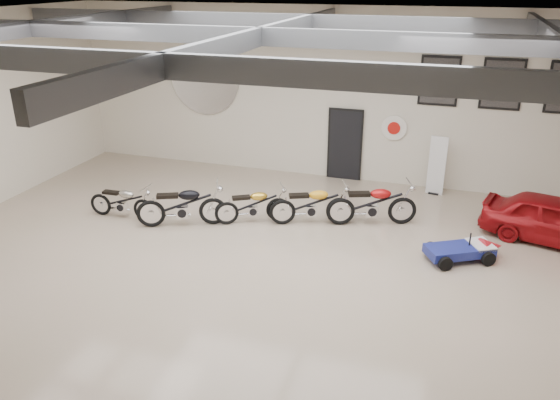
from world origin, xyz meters
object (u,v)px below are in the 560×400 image
(motorcycle_yellow, at_px, (311,204))
(go_kart, at_px, (466,246))
(motorcycle_silver, at_px, (121,201))
(motorcycle_gold, at_px, (252,205))
(vintage_car, at_px, (556,220))
(motorcycle_black, at_px, (182,205))
(banner_stand, at_px, (437,165))
(motorcycle_red, at_px, (372,203))

(motorcycle_yellow, height_order, go_kart, motorcycle_yellow)
(motorcycle_silver, distance_m, motorcycle_gold, 3.35)
(motorcycle_silver, bearing_deg, go_kart, 0.82)
(go_kart, relative_size, vintage_car, 0.55)
(vintage_car, bearing_deg, motorcycle_black, 116.40)
(motorcycle_silver, relative_size, motorcycle_black, 0.82)
(banner_stand, height_order, go_kart, banner_stand)
(motorcycle_gold, bearing_deg, vintage_car, -20.30)
(motorcycle_black, xyz_separation_m, go_kart, (6.68, 0.32, -0.24))
(motorcycle_silver, distance_m, go_kart, 8.37)
(motorcycle_gold, bearing_deg, motorcycle_black, 174.93)
(vintage_car, bearing_deg, motorcycle_yellow, 111.82)
(banner_stand, distance_m, go_kart, 3.91)
(motorcycle_yellow, distance_m, motorcycle_red, 1.50)
(motorcycle_gold, distance_m, go_kart, 5.12)
(motorcycle_yellow, bearing_deg, motorcycle_silver, 170.66)
(motorcycle_gold, distance_m, motorcycle_red, 2.96)
(motorcycle_gold, height_order, motorcycle_yellow, motorcycle_yellow)
(motorcycle_black, distance_m, go_kart, 6.69)
(motorcycle_gold, bearing_deg, go_kart, -33.94)
(motorcycle_black, bearing_deg, motorcycle_gold, 0.70)
(motorcycle_gold, height_order, motorcycle_red, motorcycle_red)
(banner_stand, relative_size, motorcycle_red, 0.80)
(motorcycle_gold, xyz_separation_m, motorcycle_yellow, (1.40, 0.39, 0.05))
(banner_stand, distance_m, motorcycle_black, 7.11)
(motorcycle_red, bearing_deg, go_kart, -47.61)
(motorcycle_black, bearing_deg, motorcycle_red, -4.91)
(motorcycle_gold, xyz_separation_m, go_kart, (5.10, -0.40, -0.16))
(motorcycle_black, bearing_deg, go_kart, -20.98)
(banner_stand, height_order, motorcycle_silver, banner_stand)
(motorcycle_yellow, bearing_deg, motorcycle_black, 177.12)
(motorcycle_red, relative_size, go_kart, 1.23)
(banner_stand, height_order, vintage_car, banner_stand)
(motorcycle_black, distance_m, motorcycle_red, 4.67)
(banner_stand, bearing_deg, motorcycle_gold, -131.91)
(motorcycle_silver, xyz_separation_m, motorcycle_red, (6.10, 1.55, 0.11))
(banner_stand, height_order, motorcycle_gold, banner_stand)
(motorcycle_black, height_order, vintage_car, motorcycle_black)
(motorcycle_red, bearing_deg, motorcycle_silver, 174.48)
(motorcycle_black, bearing_deg, motorcycle_silver, 157.88)
(motorcycle_black, height_order, motorcycle_red, motorcycle_red)
(motorcycle_black, distance_m, motorcycle_yellow, 3.18)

